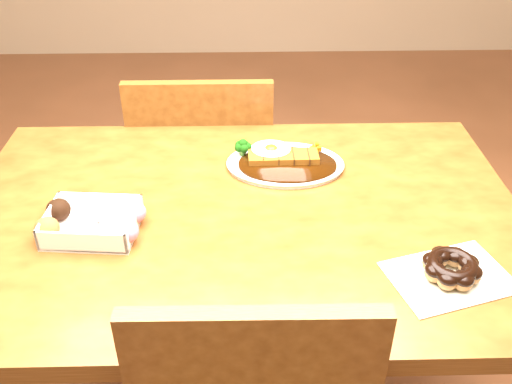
{
  "coord_description": "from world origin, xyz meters",
  "views": [
    {
      "loc": [
        0.01,
        -0.98,
        1.46
      ],
      "look_at": [
        0.03,
        -0.02,
        0.81
      ],
      "focal_mm": 40.0,
      "sensor_mm": 36.0,
      "label": 1
    }
  ],
  "objects_px": {
    "donut_box": "(92,221)",
    "pon_de_ring": "(451,269)",
    "table": "(242,247)",
    "katsu_curry_plate": "(283,161)",
    "chair_far": "(206,182)"
  },
  "relations": [
    {
      "from": "donut_box",
      "to": "pon_de_ring",
      "type": "xyz_separation_m",
      "value": [
        0.68,
        -0.15,
        -0.0
      ]
    },
    {
      "from": "table",
      "to": "katsu_curry_plate",
      "type": "bearing_deg",
      "value": 61.0
    },
    {
      "from": "table",
      "to": "chair_far",
      "type": "relative_size",
      "value": 1.38
    },
    {
      "from": "table",
      "to": "katsu_curry_plate",
      "type": "distance_m",
      "value": 0.24
    },
    {
      "from": "table",
      "to": "pon_de_ring",
      "type": "relative_size",
      "value": 4.81
    },
    {
      "from": "pon_de_ring",
      "to": "table",
      "type": "bearing_deg",
      "value": 150.31
    },
    {
      "from": "chair_far",
      "to": "pon_de_ring",
      "type": "distance_m",
      "value": 0.94
    },
    {
      "from": "table",
      "to": "donut_box",
      "type": "relative_size",
      "value": 5.67
    },
    {
      "from": "chair_far",
      "to": "donut_box",
      "type": "distance_m",
      "value": 0.69
    },
    {
      "from": "katsu_curry_plate",
      "to": "table",
      "type": "bearing_deg",
      "value": -119.0
    },
    {
      "from": "chair_far",
      "to": "donut_box",
      "type": "bearing_deg",
      "value": 72.65
    },
    {
      "from": "chair_far",
      "to": "katsu_curry_plate",
      "type": "height_order",
      "value": "chair_far"
    },
    {
      "from": "table",
      "to": "pon_de_ring",
      "type": "xyz_separation_m",
      "value": [
        0.38,
        -0.22,
        0.12
      ]
    },
    {
      "from": "chair_far",
      "to": "katsu_curry_plate",
      "type": "distance_m",
      "value": 0.5
    },
    {
      "from": "katsu_curry_plate",
      "to": "pon_de_ring",
      "type": "relative_size",
      "value": 1.13
    }
  ]
}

